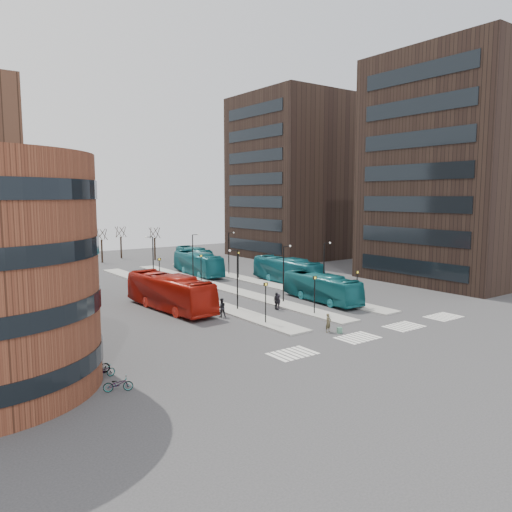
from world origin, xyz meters
TOP-DOWN VIEW (x-y plane):
  - ground at (0.00, 0.00)m, footprint 160.00×160.00m
  - island_left at (-4.00, 30.00)m, footprint 2.50×45.00m
  - island_mid at (2.00, 30.00)m, footprint 2.50×45.00m
  - island_right at (8.00, 30.00)m, footprint 2.50×45.00m
  - suitcase at (-1.23, 5.84)m, footprint 0.49×0.45m
  - red_bus at (-8.79, 22.30)m, footprint 3.95×13.23m
  - teal_bus_a at (6.42, 16.08)m, footprint 3.33×11.10m
  - teal_bus_b at (4.74, 40.36)m, footprint 3.91×12.26m
  - teal_bus_c at (10.76, 27.14)m, footprint 3.46×12.36m
  - teal_bus_d at (9.72, 50.58)m, footprint 3.62×10.78m
  - traveller at (-1.77, 6.64)m, footprint 0.63×0.45m
  - commuter_a at (-6.22, 16.59)m, footprint 1.04×0.90m
  - commuter_b at (-0.09, 15.81)m, footprint 0.62×1.11m
  - commuter_c at (0.43, 16.20)m, footprint 0.82×1.11m
  - bicycle_near at (-21.00, 4.66)m, footprint 1.83×1.22m
  - bicycle_mid at (-21.00, 8.46)m, footprint 1.73×1.09m
  - bicycle_far at (-21.00, 7.34)m, footprint 1.70×0.73m
  - crosswalk_stripes at (1.75, 4.00)m, footprint 22.35×2.40m
  - tower_near at (31.98, 16.00)m, footprint 20.12×20.00m
  - tower_far at (31.98, 50.00)m, footprint 20.12×20.00m
  - sign_poles at (1.60, 23.00)m, footprint 12.45×22.12m
  - lamp_posts at (2.64, 28.00)m, footprint 14.04×20.24m
  - bare_trees at (2.67, 62.67)m, footprint 10.97×8.14m

SIDE VIEW (x-z plane):
  - ground at x=0.00m, z-range 0.00..0.00m
  - crosswalk_stripes at x=1.75m, z-range 0.00..0.01m
  - island_left at x=-4.00m, z-range 0.00..0.15m
  - island_mid at x=2.00m, z-range 0.00..0.15m
  - island_right at x=8.00m, z-range 0.00..0.15m
  - suitcase at x=-1.23m, z-range 0.00..0.50m
  - bicycle_far at x=-21.00m, z-range 0.00..0.87m
  - bicycle_near at x=-21.00m, z-range 0.00..0.91m
  - bicycle_mid at x=-21.00m, z-range 0.00..1.01m
  - commuter_c at x=0.43m, z-range 0.00..1.53m
  - traveller at x=-1.77m, z-range 0.00..1.61m
  - commuter_b at x=-0.09m, z-range 0.00..1.79m
  - commuter_a at x=-6.22m, z-range 0.00..1.82m
  - teal_bus_d at x=9.72m, z-range 0.00..2.94m
  - teal_bus_a at x=6.42m, z-range 0.00..3.05m
  - teal_bus_b at x=4.74m, z-range 0.00..3.36m
  - teal_bus_c at x=10.76m, z-range 0.00..3.41m
  - red_bus at x=-8.79m, z-range 0.00..3.63m
  - sign_poles at x=1.60m, z-range 0.58..4.23m
  - bare_trees at x=2.67m, z-range -0.22..5.67m
  - lamp_posts at x=2.64m, z-range 0.52..6.64m
  - tower_near at x=31.98m, z-range 0.00..30.00m
  - tower_far at x=31.98m, z-range 0.00..30.00m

